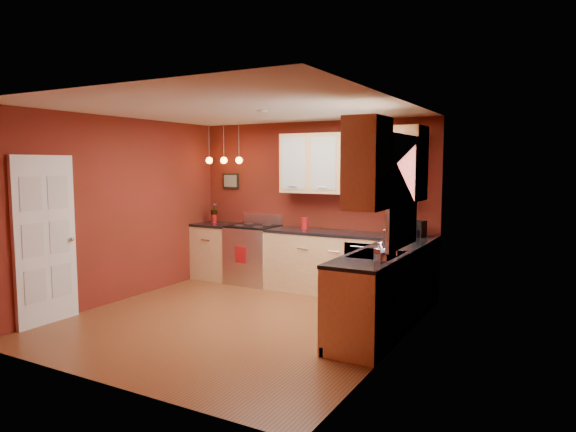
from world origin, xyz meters
The scene contains 27 objects.
floor centered at (0.00, 0.00, 0.00)m, with size 4.20×4.20×0.00m, color brown.
ceiling centered at (0.00, 0.00, 2.60)m, with size 4.00×4.20×0.02m, color silver.
wall_back centered at (0.00, 2.10, 1.30)m, with size 4.00×0.02×2.60m, color maroon.
wall_front centered at (0.00, -2.10, 1.30)m, with size 4.00×0.02×2.60m, color maroon.
wall_left centered at (-2.00, 0.00, 1.30)m, with size 0.02×4.20×2.60m, color maroon.
wall_right centered at (2.00, 0.00, 1.30)m, with size 0.02×4.20×2.60m, color maroon.
base_cabinets_back_left centered at (-1.65, 1.80, 0.45)m, with size 0.70×0.60×0.90m, color #E5BD7B.
base_cabinets_back_right centered at (0.73, 1.80, 0.45)m, with size 2.54×0.60×0.90m, color #E5BD7B.
base_cabinets_right centered at (1.70, 0.45, 0.45)m, with size 0.60×2.10×0.90m, color #E5BD7B.
counter_back_left centered at (-1.65, 1.80, 0.92)m, with size 0.70×0.62×0.04m, color black.
counter_back_right centered at (0.73, 1.80, 0.92)m, with size 2.54×0.62×0.04m, color black.
counter_right centered at (1.70, 0.45, 0.92)m, with size 0.62×2.10×0.04m, color black.
gas_range centered at (-0.92, 1.80, 0.48)m, with size 0.76×0.64×1.11m.
dishwasher_front centered at (1.10, 1.51, 0.45)m, with size 0.60×0.02×0.80m, color silver.
sink centered at (1.70, 0.30, 0.92)m, with size 0.50×0.70×0.33m.
window centered at (1.97, 0.30, 1.69)m, with size 0.06×1.02×1.22m.
door_left_wall centered at (-1.97, -1.20, 1.03)m, with size 0.12×0.82×2.05m.
upper_cabinets_back centered at (0.60, 1.93, 1.95)m, with size 2.00×0.35×0.90m, color #E5BD7B.
upper_cabinets_right centered at (1.82, 0.32, 1.95)m, with size 0.35×1.95×0.90m, color #E5BD7B.
wall_picture centered at (-1.55, 2.08, 1.65)m, with size 0.32×0.03×0.26m, color black.
pendant_lights centered at (-1.45, 1.75, 2.01)m, with size 0.71×0.11×0.66m.
red_canister centered at (0.00, 1.83, 1.03)m, with size 0.12×0.12×0.18m.
red_vase centered at (-1.73, 1.83, 1.01)m, with size 0.09×0.09×0.15m, color maroon.
flowers centered at (-1.73, 1.83, 1.18)m, with size 0.12×0.12×0.22m, color maroon.
coffee_maker centered at (1.76, 1.85, 1.04)m, with size 0.19×0.19×0.23m.
soap_pump centered at (1.89, -0.14, 1.05)m, with size 0.10×0.10×0.21m, color silver.
dish_towel centered at (-0.95, 1.47, 0.52)m, with size 0.20×0.01×0.27m, color maroon.
Camera 1 is at (3.58, -5.14, 1.95)m, focal length 32.00 mm.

